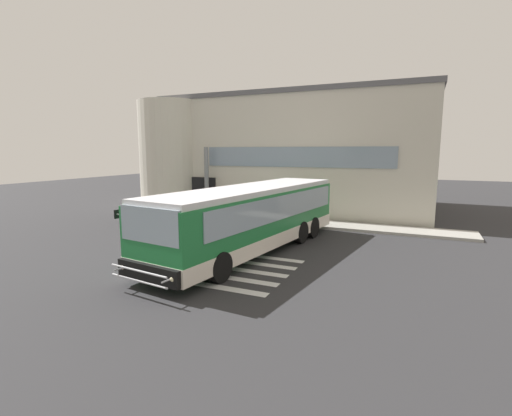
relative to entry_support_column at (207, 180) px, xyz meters
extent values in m
cube|color=#2B2B2D|center=(4.77, -5.40, -2.29)|extent=(80.00, 90.00, 0.02)
cube|color=silver|center=(6.77, -11.40, -2.28)|extent=(4.40, 0.36, 0.01)
cube|color=silver|center=(6.77, -10.50, -2.28)|extent=(4.40, 0.36, 0.01)
cube|color=silver|center=(6.77, -9.60, -2.28)|extent=(4.40, 0.36, 0.01)
cube|color=silver|center=(6.77, -8.70, -2.28)|extent=(4.40, 0.36, 0.01)
cube|color=silver|center=(6.77, -7.80, -2.28)|extent=(4.40, 0.36, 0.01)
cube|color=beige|center=(4.77, 6.60, 1.51)|extent=(17.70, 12.00, 7.58)
cube|color=#56565B|center=(4.77, 6.60, 5.45)|extent=(17.90, 12.20, 0.30)
cylinder|color=beige|center=(-3.58, 1.10, 1.51)|extent=(4.40, 4.40, 7.58)
cube|color=black|center=(-0.58, 0.55, -1.08)|extent=(1.80, 0.16, 2.40)
cube|color=gray|center=(5.77, 0.56, 1.52)|extent=(11.70, 0.10, 1.20)
cube|color=#9E9B93|center=(4.77, -0.60, -2.20)|extent=(21.70, 2.00, 0.15)
cylinder|color=slate|center=(0.00, 0.00, 0.00)|extent=(0.28, 0.28, 4.26)
cube|color=#1E7238|center=(6.51, -7.12, -0.85)|extent=(4.05, 11.30, 2.15)
cube|color=silver|center=(6.51, -7.12, -1.65)|extent=(4.10, 11.35, 0.55)
cube|color=silver|center=(6.51, -7.12, 0.32)|extent=(3.92, 11.09, 0.20)
cube|color=#8C9EAD|center=(5.75, -12.55, -0.25)|extent=(2.34, 0.44, 1.05)
cube|color=#8C9EAD|center=(7.83, -7.01, -0.35)|extent=(1.40, 9.77, 0.95)
cube|color=#8C9EAD|center=(5.27, -6.65, -0.35)|extent=(1.40, 9.77, 0.95)
cube|color=black|center=(5.75, -12.55, 0.10)|extent=(2.14, 0.40, 0.28)
cube|color=black|center=(5.73, -12.68, -1.65)|extent=(2.45, 0.54, 0.52)
sphere|color=beige|center=(6.74, -12.86, -1.63)|extent=(0.18, 0.18, 0.18)
sphere|color=beige|center=(4.71, -12.58, -1.63)|extent=(0.18, 0.18, 0.18)
cylinder|color=#B7B7BF|center=(4.30, -12.15, -0.10)|extent=(0.40, 0.10, 0.05)
cube|color=black|center=(4.10, -12.12, -0.10)|extent=(0.07, 0.20, 0.28)
cylinder|color=black|center=(7.16, -10.98, -1.78)|extent=(0.44, 1.03, 1.00)
cylinder|color=black|center=(4.83, -10.66, -1.78)|extent=(0.44, 1.03, 1.00)
cylinder|color=black|center=(7.99, -4.98, -1.78)|extent=(0.44, 1.03, 1.00)
cylinder|color=black|center=(5.66, -4.66, -1.78)|extent=(0.44, 1.03, 1.00)
cylinder|color=black|center=(8.17, -3.69, -1.78)|extent=(0.44, 1.03, 1.00)
cylinder|color=black|center=(5.84, -3.37, -1.78)|extent=(0.44, 1.03, 1.00)
cylinder|color=#B7B7BF|center=(5.68, -13.05, -1.78)|extent=(2.24, 0.37, 0.06)
cylinder|color=#B7B7BF|center=(5.68, -13.05, -1.48)|extent=(2.24, 0.37, 0.06)
cylinder|color=#B7B7BF|center=(6.68, -12.98, -1.63)|extent=(0.12, 0.50, 0.05)
cylinder|color=#B7B7BF|center=(4.74, -12.71, -1.63)|extent=(0.12, 0.50, 0.05)
cylinder|color=#2D2D33|center=(0.88, -0.59, -1.70)|extent=(0.15, 0.15, 0.85)
cylinder|color=#2D2D33|center=(0.72, -0.46, -1.70)|extent=(0.15, 0.15, 0.85)
cube|color=#B23333|center=(0.80, -0.52, -0.99)|extent=(0.43, 0.41, 0.58)
sphere|color=tan|center=(0.80, -0.52, -0.57)|extent=(0.23, 0.23, 0.23)
cylinder|color=#B23333|center=(0.99, -0.69, -1.04)|extent=(0.09, 0.09, 0.55)
cylinder|color=#B23333|center=(0.61, -0.36, -1.04)|extent=(0.09, 0.09, 0.55)
cylinder|color=#2D2D33|center=(1.74, -0.55, -1.70)|extent=(0.15, 0.15, 0.85)
cylinder|color=#2D2D33|center=(1.61, -0.71, -1.70)|extent=(0.15, 0.15, 0.85)
cube|color=#4C4751|center=(1.67, -0.63, -0.99)|extent=(0.41, 0.43, 0.58)
sphere|color=tan|center=(1.67, -0.63, -0.57)|extent=(0.23, 0.23, 0.23)
cylinder|color=#4C4751|center=(1.83, -0.44, -1.04)|extent=(0.09, 0.09, 0.55)
cylinder|color=#4C4751|center=(1.51, -0.82, -1.04)|extent=(0.09, 0.09, 0.55)
cylinder|color=#4C4233|center=(3.35, -0.62, -1.70)|extent=(0.15, 0.15, 0.85)
cylinder|color=#4C4233|center=(3.22, -0.77, -1.70)|extent=(0.15, 0.15, 0.85)
cube|color=silver|center=(3.29, -0.69, -0.99)|extent=(0.42, 0.43, 0.58)
sphere|color=tan|center=(3.29, -0.69, -0.57)|extent=(0.23, 0.23, 0.23)
cylinder|color=silver|center=(3.45, -0.51, -1.04)|extent=(0.09, 0.09, 0.55)
cylinder|color=silver|center=(3.12, -0.88, -1.04)|extent=(0.09, 0.09, 0.55)
camera|label=1|loc=(12.87, -20.99, 1.88)|focal=26.23mm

